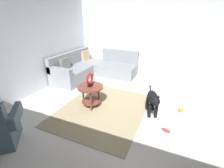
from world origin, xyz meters
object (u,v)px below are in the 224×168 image
Objects in this scene: torus_sculpture at (90,79)px; dog_bed_mat at (146,84)px; dog_toy_ball at (181,110)px; side_table at (91,91)px; dog_toy_bone at (166,130)px; dog at (153,99)px; sectional_couch at (93,69)px; dog_toy_rope at (173,148)px.

dog_bed_mat is (1.83, -0.94, -0.67)m from torus_sculpture.
side_table is at bearing 106.76° from dog_toy_ball.
side_table is 3.33× the size of dog_toy_bone.
dog_toy_bone is (-0.48, -0.37, -0.35)m from dog.
side_table reaches higher than dog_bed_mat.
sectional_couch is at bearing 28.62° from torus_sculpture.
sectional_couch is 2.89m from dog.
sectional_couch reaches higher than dog.
side_table is at bearing -10.61° from dog.
dog_toy_bone is at bearing 106.83° from dog.
side_table is 0.74× the size of dog.
dog_toy_bone is (-2.06, -0.84, -0.01)m from dog_bed_mat.
dog_toy_rope is (-0.63, -1.94, -0.69)m from torus_sculpture.
dog_toy_ball is (0.61, -2.02, -0.66)m from torus_sculpture.
dog_toy_ball reaches higher than dog_toy_bone.
dog_toy_rope is at bearing -108.09° from side_table.
dog_toy_ball is (-1.22, -1.07, 0.01)m from dog_bed_mat.
dog_toy_ball is 1.24m from dog_toy_rope.
dog reaches higher than side_table.
dog_bed_mat is 1.68m from dog.
dog_bed_mat is at bearing -94.02° from dog.
dog_toy_bone is (-0.84, 0.24, -0.02)m from dog_toy_ball.
sectional_couch is at bearing 28.62° from side_table.
dog_bed_mat is 2.65m from dog_toy_rope.
sectional_couch is 3.75× the size of side_table.
torus_sculpture reaches higher than dog_bed_mat.
sectional_couch reaches higher than dog_bed_mat.
side_table is at bearing -151.38° from sectional_couch.
side_table is 2.08m from dog_toy_rope.
torus_sculpture is 2.21m from dog_toy_ball.
dog_toy_ball is 0.87m from dog_toy_bone.
torus_sculpture is at bearing -151.38° from sectional_couch.
sectional_couch reaches higher than dog_toy_rope.
sectional_couch is at bearing 89.84° from dog_bed_mat.
dog_toy_bone is (0.40, 0.16, 0.00)m from dog_toy_rope.
torus_sculpture is (-0.00, 0.00, 0.29)m from side_table.
dog_bed_mat is 2.22m from dog_toy_bone.
dog is at bearing -80.05° from side_table.
sectional_couch is 3.47m from dog_toy_bone.
dog_toy_ball reaches higher than dog_toy_rope.
dog is (0.25, -1.41, -0.33)m from torus_sculpture.
dog is (-1.58, -0.47, 0.33)m from dog_bed_mat.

